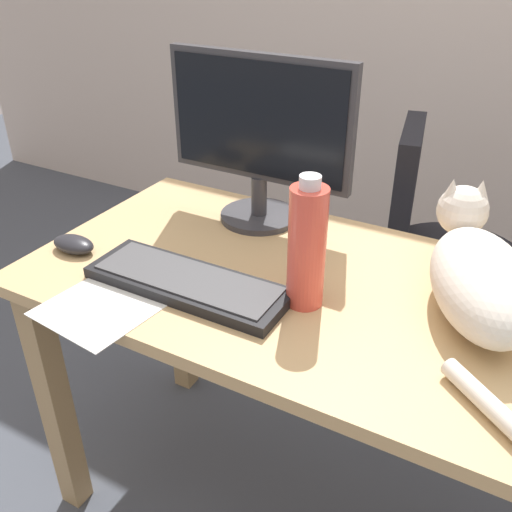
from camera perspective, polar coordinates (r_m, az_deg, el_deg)
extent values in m
cube|color=tan|center=(1.19, 9.49, -4.51)|extent=(1.43, 0.66, 0.03)
cube|color=tan|center=(1.56, -19.58, -13.90)|extent=(0.06, 0.06, 0.72)
cube|color=tan|center=(1.86, -7.67, -4.26)|extent=(0.06, 0.06, 0.72)
cylinder|color=black|center=(2.20, 17.44, -10.34)|extent=(0.48, 0.48, 0.04)
cylinder|color=black|center=(2.09, 18.25, -6.24)|extent=(0.06, 0.06, 0.43)
cylinder|color=black|center=(1.96, 19.39, -0.43)|extent=(0.44, 0.44, 0.06)
cube|color=black|center=(1.85, 14.84, 6.58)|extent=(0.13, 0.36, 0.40)
cylinder|color=#333338|center=(1.47, 0.31, 4.07)|extent=(0.20, 0.20, 0.01)
cylinder|color=#333338|center=(1.45, 0.32, 6.12)|extent=(0.04, 0.04, 0.10)
cube|color=#333338|center=(1.38, 0.34, 13.74)|extent=(0.48, 0.03, 0.30)
cube|color=black|center=(1.36, 0.04, 13.59)|extent=(0.45, 0.01, 0.27)
cube|color=black|center=(1.19, -6.90, -2.75)|extent=(0.44, 0.15, 0.02)
cube|color=#444447|center=(1.18, -6.94, -2.18)|extent=(0.40, 0.12, 0.00)
ellipsoid|color=silver|center=(1.15, 21.76, -2.54)|extent=(0.30, 0.40, 0.15)
sphere|color=silver|center=(1.31, 20.14, 4.34)|extent=(0.11, 0.11, 0.11)
cone|color=silver|center=(1.28, 19.21, 6.43)|extent=(0.04, 0.04, 0.04)
cone|color=silver|center=(1.30, 21.82, 6.20)|extent=(0.04, 0.04, 0.04)
cylinder|color=silver|center=(0.97, 22.24, -13.49)|extent=(0.16, 0.14, 0.03)
ellipsoid|color=#232328|center=(1.38, -17.95, 1.15)|extent=(0.11, 0.06, 0.04)
cube|color=white|center=(1.19, -13.82, -4.03)|extent=(0.24, 0.32, 0.00)
cylinder|color=#D84C3D|center=(1.08, 5.15, 0.78)|extent=(0.07, 0.07, 0.25)
cylinder|color=silver|center=(1.02, 5.50, 7.46)|extent=(0.04, 0.04, 0.02)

